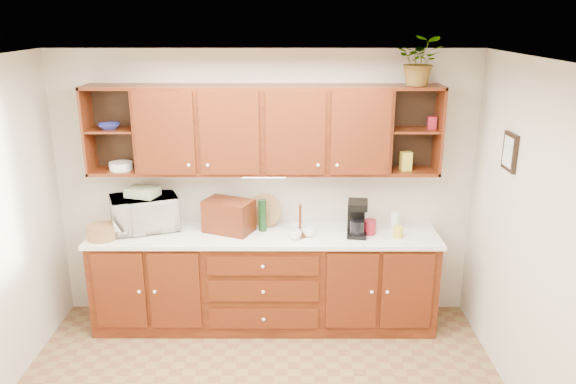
{
  "coord_description": "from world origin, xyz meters",
  "views": [
    {
      "loc": [
        0.24,
        -3.42,
        2.88
      ],
      "look_at": [
        0.22,
        1.15,
        1.44
      ],
      "focal_mm": 35.0,
      "sensor_mm": 36.0,
      "label": 1
    }
  ],
  "objects_px": {
    "bread_box": "(229,216)",
    "microwave": "(144,213)",
    "coffee_maker": "(357,219)",
    "potted_plant": "(420,61)"
  },
  "relations": [
    {
      "from": "bread_box",
      "to": "coffee_maker",
      "type": "bearing_deg",
      "value": 19.5
    },
    {
      "from": "microwave",
      "to": "coffee_maker",
      "type": "relative_size",
      "value": 1.8
    },
    {
      "from": "coffee_maker",
      "to": "potted_plant",
      "type": "bearing_deg",
      "value": 20.48
    },
    {
      "from": "bread_box",
      "to": "potted_plant",
      "type": "distance_m",
      "value": 2.21
    },
    {
      "from": "microwave",
      "to": "potted_plant",
      "type": "height_order",
      "value": "potted_plant"
    },
    {
      "from": "coffee_maker",
      "to": "potted_plant",
      "type": "relative_size",
      "value": 0.77
    },
    {
      "from": "bread_box",
      "to": "microwave",
      "type": "bearing_deg",
      "value": -160.29
    },
    {
      "from": "bread_box",
      "to": "potted_plant",
      "type": "bearing_deg",
      "value": 24.65
    },
    {
      "from": "potted_plant",
      "to": "microwave",
      "type": "bearing_deg",
      "value": 179.5
    },
    {
      "from": "microwave",
      "to": "potted_plant",
      "type": "xyz_separation_m",
      "value": [
        2.5,
        -0.02,
        1.4
      ]
    }
  ]
}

